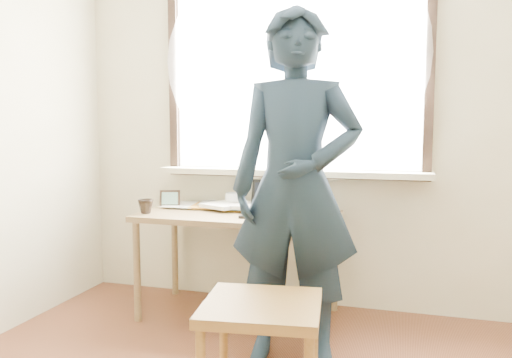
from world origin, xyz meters
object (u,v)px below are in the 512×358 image
(laptop, at_px, (272,208))
(person, at_px, (296,188))
(mug_white, at_px, (235,200))
(work_chair, at_px, (262,320))
(desk, at_px, (239,224))
(mug_dark, at_px, (146,206))

(laptop, xyz_separation_m, person, (0.25, -0.48, 0.19))
(mug_white, distance_m, work_chair, 1.43)
(laptop, xyz_separation_m, work_chair, (0.23, -1.03, -0.31))
(desk, xyz_separation_m, work_chair, (0.46, -1.07, -0.19))
(laptop, height_order, work_chair, laptop)
(mug_white, bearing_deg, desk, -64.98)
(mug_dark, bearing_deg, work_chair, -40.89)
(mug_white, height_order, person, person)
(work_chair, bearing_deg, desk, 113.28)
(mug_white, bearing_deg, person, -51.29)
(desk, xyz_separation_m, mug_white, (-0.10, 0.22, 0.12))
(mug_white, xyz_separation_m, work_chair, (0.56, -1.28, -0.31))
(desk, height_order, work_chair, desk)
(mug_white, xyz_separation_m, mug_dark, (-0.47, -0.39, -0.01))
(desk, xyz_separation_m, person, (0.48, -0.51, 0.31))
(mug_dark, height_order, person, person)
(mug_white, distance_m, mug_dark, 0.61)
(mug_white, bearing_deg, laptop, -37.17)
(work_chair, xyz_separation_m, person, (0.03, 0.55, 0.50))
(work_chair, height_order, person, person)
(laptop, bearing_deg, mug_dark, -170.36)
(mug_white, bearing_deg, mug_dark, -140.65)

